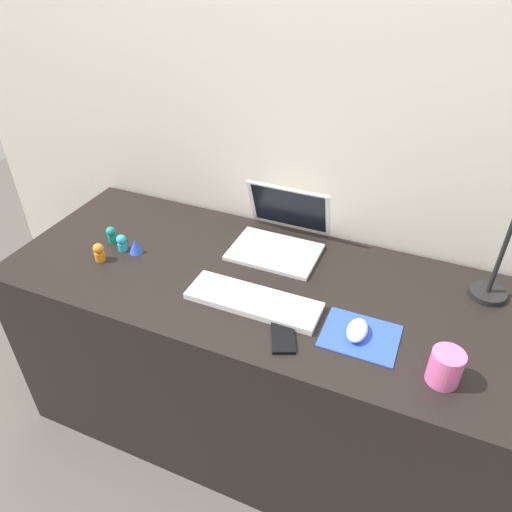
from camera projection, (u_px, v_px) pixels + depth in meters
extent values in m
plane|color=#59514C|center=(255.00, 419.00, 1.98)|extent=(6.00, 6.00, 0.00)
cube|color=silver|center=(295.00, 211.00, 1.80)|extent=(2.86, 0.05, 1.58)
cube|color=black|center=(255.00, 357.00, 1.76)|extent=(1.66, 0.68, 0.74)
cube|color=white|center=(275.00, 252.00, 1.66)|extent=(0.30, 0.21, 0.01)
cube|color=white|center=(289.00, 208.00, 1.70)|extent=(0.30, 0.08, 0.19)
cube|color=black|center=(289.00, 209.00, 1.70)|extent=(0.27, 0.06, 0.17)
cube|color=white|center=(253.00, 301.00, 1.44)|extent=(0.41, 0.13, 0.02)
cube|color=blue|center=(360.00, 336.00, 1.33)|extent=(0.21, 0.17, 0.00)
ellipsoid|color=white|center=(357.00, 330.00, 1.32)|extent=(0.06, 0.10, 0.03)
cube|color=black|center=(283.00, 336.00, 1.33)|extent=(0.11, 0.14, 0.01)
cylinder|color=black|center=(487.00, 293.00, 1.47)|extent=(0.11, 0.11, 0.02)
cylinder|color=black|center=(504.00, 247.00, 1.37)|extent=(0.01, 0.01, 0.33)
cylinder|color=pink|center=(445.00, 367.00, 1.18)|extent=(0.08, 0.08, 0.09)
cone|color=blue|center=(135.00, 246.00, 1.65)|extent=(0.05, 0.05, 0.05)
cylinder|color=teal|center=(112.00, 238.00, 1.71)|extent=(0.03, 0.03, 0.03)
sphere|color=teal|center=(111.00, 231.00, 1.70)|extent=(0.03, 0.03, 0.03)
cylinder|color=orange|center=(100.00, 256.00, 1.62)|extent=(0.03, 0.03, 0.03)
sphere|color=orange|center=(98.00, 249.00, 1.60)|extent=(0.04, 0.04, 0.04)
cylinder|color=#28B7CC|center=(123.00, 246.00, 1.67)|extent=(0.03, 0.03, 0.03)
sphere|color=#28B7CC|center=(121.00, 240.00, 1.66)|extent=(0.03, 0.03, 0.03)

